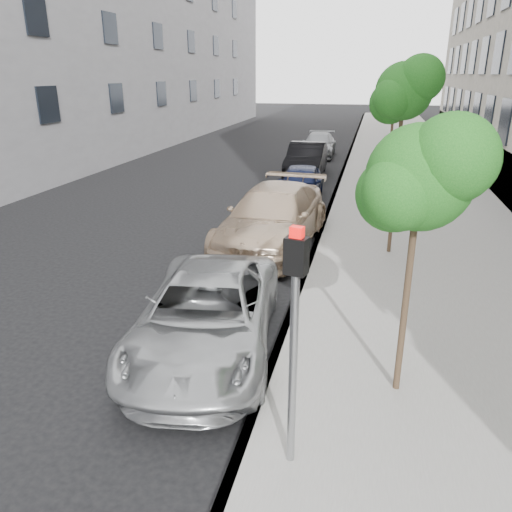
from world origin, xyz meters
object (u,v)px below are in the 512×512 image
(suv, at_px, (273,217))
(sedan_black, at_px, (306,160))
(sedan_blue, at_px, (300,183))
(tree_mid, at_px, (405,91))
(sedan_rear, at_px, (319,145))
(minivan, at_px, (207,315))
(signal_pole, at_px, (294,323))
(tree_near, at_px, (422,177))
(tree_far, at_px, (396,88))

(suv, xyz_separation_m, sedan_black, (-0.45, 10.61, -0.05))
(sedan_blue, bearing_deg, tree_mid, -62.94)
(sedan_rear, bearing_deg, tree_mid, -78.36)
(minivan, relative_size, suv, 0.87)
(tree_mid, height_order, suv, tree_mid)
(signal_pole, height_order, sedan_blue, signal_pole)
(tree_near, relative_size, tree_far, 0.86)
(tree_mid, distance_m, sedan_black, 11.99)
(suv, bearing_deg, tree_near, -58.54)
(signal_pole, bearing_deg, tree_mid, 94.12)
(sedan_black, bearing_deg, suv, -88.78)
(tree_near, relative_size, tree_mid, 0.83)
(tree_mid, bearing_deg, sedan_blue, 120.03)
(tree_near, distance_m, suv, 7.93)
(minivan, height_order, sedan_black, sedan_black)
(tree_near, bearing_deg, tree_mid, 90.00)
(sedan_blue, bearing_deg, sedan_rear, 89.78)
(suv, bearing_deg, signal_pole, -72.19)
(tree_near, bearing_deg, sedan_black, 102.30)
(suv, relative_size, sedan_blue, 1.43)
(signal_pole, relative_size, sedan_black, 0.64)
(tree_near, relative_size, sedan_black, 0.86)
(tree_near, height_order, tree_mid, tree_mid)
(tree_near, xyz_separation_m, suv, (-3.33, 6.71, -2.61))
(suv, distance_m, sedan_rear, 17.01)
(tree_near, relative_size, suv, 0.72)
(tree_near, distance_m, tree_far, 13.02)
(minivan, xyz_separation_m, sedan_blue, (0.00, 11.60, -0.01))
(suv, relative_size, sedan_black, 1.20)
(sedan_blue, relative_size, sedan_black, 0.84)
(tree_far, relative_size, suv, 0.84)
(signal_pole, bearing_deg, tree_far, 98.19)
(sedan_blue, relative_size, sedan_rear, 0.87)
(minivan, bearing_deg, sedan_black, 83.71)
(tree_far, height_order, suv, tree_far)
(tree_mid, height_order, sedan_rear, tree_mid)
(tree_far, xyz_separation_m, sedan_black, (-3.77, 4.31, -3.45))
(minivan, bearing_deg, tree_mid, 52.51)
(tree_far, relative_size, minivan, 0.96)
(sedan_blue, height_order, sedan_black, sedan_black)
(signal_pole, distance_m, sedan_black, 19.39)
(minivan, xyz_separation_m, sedan_black, (-0.45, 16.66, 0.09))
(suv, height_order, sedan_black, suv)
(suv, xyz_separation_m, sedan_blue, (0.00, 5.55, -0.15))
(tree_near, xyz_separation_m, minivan, (-3.33, 0.66, -2.74))
(tree_mid, xyz_separation_m, sedan_black, (-3.77, 10.81, -3.54))
(suv, distance_m, sedan_blue, 5.55)
(signal_pole, xyz_separation_m, sedan_black, (-2.39, 19.20, -1.27))
(tree_far, xyz_separation_m, sedan_blue, (-3.33, -0.75, -3.55))
(tree_mid, height_order, tree_far, tree_mid)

